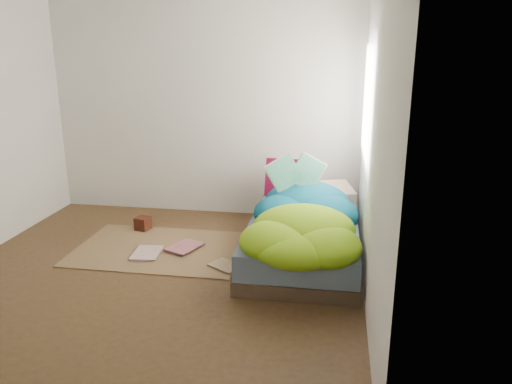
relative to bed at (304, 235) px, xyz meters
The scene contains 12 objects.
ground 1.43m from the bed, 149.45° to the right, with size 3.50×3.50×0.00m, color #3F2D18.
room_walls 2.02m from the bed, 149.42° to the right, with size 3.54×3.54×2.62m.
bed is the anchor object (origin of this frame).
duvet 0.41m from the bed, 90.00° to the right, with size 0.96×1.84×0.34m, color #074F77, non-canonical shape.
rug 1.39m from the bed, behind, with size 1.60×1.10×0.01m, color brown.
pillow_floral 0.68m from the bed, 75.84° to the left, with size 0.59×0.36×0.13m, color white.
pillow_magenta 0.81m from the bed, 111.21° to the left, with size 0.40×0.12×0.40m, color #500518.
open_book 0.69m from the bed, 119.62° to the left, with size 0.48×0.10×0.29m, color green, non-canonical shape.
wooden_box 1.75m from the bed, behind, with size 0.14×0.14×0.14m, color #34170B.
floor_book_a 1.61m from the bed, 167.48° to the right, with size 0.25×0.34×0.03m, color beige.
floor_book_b 1.26m from the bed, behind, with size 0.25×0.34×0.03m, color #BE6D72.
floor_book_c 0.92m from the bed, 141.36° to the right, with size 0.20×0.27×0.02m, color tan.
Camera 1 is at (1.48, -3.70, 1.90)m, focal length 35.00 mm.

